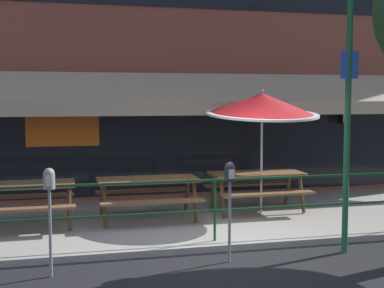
# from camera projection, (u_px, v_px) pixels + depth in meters

# --- Properties ---
(ground_plane) EXTENTS (120.00, 120.00, 0.00)m
(ground_plane) POSITION_uv_depth(u_px,v_px,m) (220.00, 252.00, 8.02)
(ground_plane) COLOR black
(patio_deck) EXTENTS (15.00, 4.00, 0.10)m
(patio_deck) POSITION_uv_depth(u_px,v_px,m) (189.00, 220.00, 9.95)
(patio_deck) COLOR #9E998E
(patio_deck) RESTS_ON ground
(restaurant_building) EXTENTS (15.00, 1.60, 7.10)m
(restaurant_building) POSITION_uv_depth(u_px,v_px,m) (166.00, 43.00, 11.80)
(restaurant_building) COLOR brown
(restaurant_building) RESTS_ON ground
(patio_railing) EXTENTS (13.84, 0.04, 0.97)m
(patio_railing) POSITION_uv_depth(u_px,v_px,m) (215.00, 196.00, 8.24)
(patio_railing) COLOR #194723
(patio_railing) RESTS_ON patio_deck
(picnic_table_left) EXTENTS (1.80, 1.42, 0.76)m
(picnic_table_left) POSITION_uv_depth(u_px,v_px,m) (21.00, 193.00, 9.06)
(picnic_table_left) COLOR brown
(picnic_table_left) RESTS_ON patio_deck
(picnic_table_centre) EXTENTS (1.80, 1.42, 0.76)m
(picnic_table_centre) POSITION_uv_depth(u_px,v_px,m) (148.00, 187.00, 9.65)
(picnic_table_centre) COLOR brown
(picnic_table_centre) RESTS_ON patio_deck
(picnic_table_right) EXTENTS (1.80, 1.42, 0.76)m
(picnic_table_right) POSITION_uv_depth(u_px,v_px,m) (257.00, 180.00, 10.42)
(picnic_table_right) COLOR brown
(picnic_table_right) RESTS_ON patio_deck
(patio_umbrella_right) EXTENTS (2.14, 2.14, 2.39)m
(patio_umbrella_right) POSITION_uv_depth(u_px,v_px,m) (262.00, 105.00, 10.07)
(patio_umbrella_right) COLOR #B7B2A8
(patio_umbrella_right) RESTS_ON patio_deck
(parking_meter_near) EXTENTS (0.15, 0.16, 1.42)m
(parking_meter_near) POSITION_uv_depth(u_px,v_px,m) (49.00, 189.00, 6.82)
(parking_meter_near) COLOR gray
(parking_meter_near) RESTS_ON ground
(parking_meter_far) EXTENTS (0.15, 0.16, 1.42)m
(parking_meter_far) POSITION_uv_depth(u_px,v_px,m) (230.00, 181.00, 7.45)
(parking_meter_far) COLOR gray
(parking_meter_far) RESTS_ON ground
(street_sign_pole) EXTENTS (0.28, 0.09, 3.88)m
(street_sign_pole) POSITION_uv_depth(u_px,v_px,m) (348.00, 119.00, 7.84)
(street_sign_pole) COLOR #1E6033
(street_sign_pole) RESTS_ON ground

